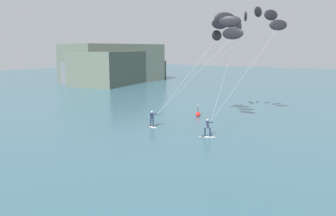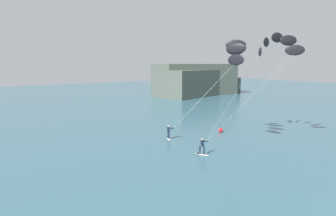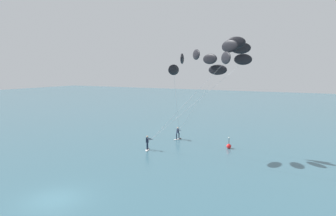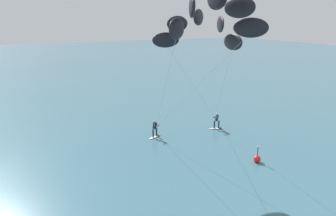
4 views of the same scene
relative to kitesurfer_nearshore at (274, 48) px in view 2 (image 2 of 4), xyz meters
name	(u,v)px [view 2 (image 2 of 4)]	position (x,y,z in m)	size (l,w,h in m)	color
kitesurfer_nearshore	(274,48)	(0.00, 0.00, 0.00)	(11.78, 6.07, 12.22)	white
kitesurfer_mid_water	(233,56)	(-4.48, 1.96, -0.90)	(8.19, 8.92, 11.33)	white
marker_buoy	(221,130)	(-1.78, 5.88, -10.24)	(0.56, 0.56, 1.38)	red
distant_headland	(194,82)	(25.82, 42.49, -7.04)	(31.37, 21.59, 8.83)	#4C564C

